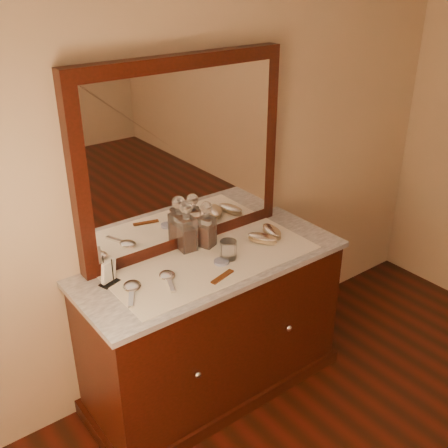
{
  "coord_description": "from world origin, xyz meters",
  "views": [
    {
      "loc": [
        -1.4,
        0.01,
        2.26
      ],
      "look_at": [
        0.0,
        1.85,
        1.1
      ],
      "focal_mm": 42.93,
      "sensor_mm": 36.0,
      "label": 1
    }
  ],
  "objects_px": {
    "hand_mirror_inner": "(168,277)",
    "pin_dish": "(221,262)",
    "mirror_frame": "(183,156)",
    "comb": "(222,277)",
    "dresser_cabinet": "(213,329)",
    "decanter_left": "(187,231)",
    "brush_far": "(272,232)",
    "decanter_right": "(207,229)",
    "napkin_rack": "(109,273)",
    "brush_near": "(262,238)",
    "hand_mirror_outer": "(132,288)"
  },
  "relations": [
    {
      "from": "pin_dish",
      "to": "hand_mirror_outer",
      "type": "bearing_deg",
      "value": 173.19
    },
    {
      "from": "dresser_cabinet",
      "to": "mirror_frame",
      "type": "bearing_deg",
      "value": 90.0
    },
    {
      "from": "brush_near",
      "to": "decanter_left",
      "type": "bearing_deg",
      "value": 154.0
    },
    {
      "from": "pin_dish",
      "to": "brush_far",
      "type": "relative_size",
      "value": 0.43
    },
    {
      "from": "brush_near",
      "to": "brush_far",
      "type": "height_order",
      "value": "same"
    },
    {
      "from": "brush_far",
      "to": "hand_mirror_outer",
      "type": "relative_size",
      "value": 0.82
    },
    {
      "from": "napkin_rack",
      "to": "brush_near",
      "type": "distance_m",
      "value": 0.86
    },
    {
      "from": "napkin_rack",
      "to": "decanter_left",
      "type": "relative_size",
      "value": 0.51
    },
    {
      "from": "comb",
      "to": "decanter_right",
      "type": "height_order",
      "value": "decanter_right"
    },
    {
      "from": "decanter_right",
      "to": "napkin_rack",
      "type": "bearing_deg",
      "value": -178.13
    },
    {
      "from": "comb",
      "to": "napkin_rack",
      "type": "relative_size",
      "value": 1.05
    },
    {
      "from": "brush_near",
      "to": "hand_mirror_outer",
      "type": "xyz_separation_m",
      "value": [
        -0.8,
        0.01,
        -0.01
      ]
    },
    {
      "from": "decanter_left",
      "to": "pin_dish",
      "type": "bearing_deg",
      "value": -75.29
    },
    {
      "from": "comb",
      "to": "decanter_left",
      "type": "xyz_separation_m",
      "value": [
        0.02,
        0.34,
        0.11
      ]
    },
    {
      "from": "comb",
      "to": "hand_mirror_inner",
      "type": "height_order",
      "value": "hand_mirror_inner"
    },
    {
      "from": "mirror_frame",
      "to": "comb",
      "type": "bearing_deg",
      "value": -98.52
    },
    {
      "from": "napkin_rack",
      "to": "decanter_left",
      "type": "xyz_separation_m",
      "value": [
        0.48,
        0.05,
        0.06
      ]
    },
    {
      "from": "hand_mirror_outer",
      "to": "hand_mirror_inner",
      "type": "relative_size",
      "value": 1.07
    },
    {
      "from": "pin_dish",
      "to": "brush_far",
      "type": "distance_m",
      "value": 0.42
    },
    {
      "from": "dresser_cabinet",
      "to": "decanter_right",
      "type": "height_order",
      "value": "decanter_right"
    },
    {
      "from": "brush_near",
      "to": "hand_mirror_inner",
      "type": "relative_size",
      "value": 0.89
    },
    {
      "from": "brush_near",
      "to": "hand_mirror_outer",
      "type": "bearing_deg",
      "value": 178.96
    },
    {
      "from": "mirror_frame",
      "to": "pin_dish",
      "type": "relative_size",
      "value": 15.45
    },
    {
      "from": "decanter_left",
      "to": "hand_mirror_inner",
      "type": "distance_m",
      "value": 0.32
    },
    {
      "from": "hand_mirror_outer",
      "to": "dresser_cabinet",
      "type": "bearing_deg",
      "value": -0.25
    },
    {
      "from": "pin_dish",
      "to": "brush_near",
      "type": "bearing_deg",
      "value": 7.84
    },
    {
      "from": "pin_dish",
      "to": "brush_near",
      "type": "height_order",
      "value": "brush_near"
    },
    {
      "from": "comb",
      "to": "brush_far",
      "type": "xyz_separation_m",
      "value": [
        0.49,
        0.18,
        0.02
      ]
    },
    {
      "from": "dresser_cabinet",
      "to": "brush_far",
      "type": "bearing_deg",
      "value": 2.21
    },
    {
      "from": "decanter_right",
      "to": "hand_mirror_outer",
      "type": "height_order",
      "value": "decanter_right"
    },
    {
      "from": "brush_far",
      "to": "hand_mirror_inner",
      "type": "distance_m",
      "value": 0.71
    },
    {
      "from": "dresser_cabinet",
      "to": "napkin_rack",
      "type": "relative_size",
      "value": 9.71
    },
    {
      "from": "mirror_frame",
      "to": "hand_mirror_outer",
      "type": "bearing_deg",
      "value": -152.48
    },
    {
      "from": "brush_near",
      "to": "hand_mirror_inner",
      "type": "xyz_separation_m",
      "value": [
        -0.61,
        -0.0,
        -0.01
      ]
    },
    {
      "from": "napkin_rack",
      "to": "dresser_cabinet",
      "type": "bearing_deg",
      "value": -13.09
    },
    {
      "from": "decanter_left",
      "to": "decanter_right",
      "type": "xyz_separation_m",
      "value": [
        0.11,
        -0.03,
        -0.01
      ]
    },
    {
      "from": "brush_far",
      "to": "hand_mirror_inner",
      "type": "relative_size",
      "value": 0.89
    },
    {
      "from": "napkin_rack",
      "to": "hand_mirror_inner",
      "type": "relative_size",
      "value": 0.71
    },
    {
      "from": "hand_mirror_inner",
      "to": "comb",
      "type": "bearing_deg",
      "value": -35.23
    },
    {
      "from": "mirror_frame",
      "to": "decanter_left",
      "type": "xyz_separation_m",
      "value": [
        -0.04,
        -0.08,
        -0.39
      ]
    },
    {
      "from": "napkin_rack",
      "to": "decanter_right",
      "type": "height_order",
      "value": "decanter_right"
    },
    {
      "from": "brush_near",
      "to": "hand_mirror_inner",
      "type": "distance_m",
      "value": 0.61
    },
    {
      "from": "hand_mirror_inner",
      "to": "pin_dish",
      "type": "bearing_deg",
      "value": -7.87
    },
    {
      "from": "napkin_rack",
      "to": "brush_far",
      "type": "bearing_deg",
      "value": -6.32
    },
    {
      "from": "hand_mirror_outer",
      "to": "napkin_rack",
      "type": "bearing_deg",
      "value": 115.1
    },
    {
      "from": "mirror_frame",
      "to": "decanter_right",
      "type": "relative_size",
      "value": 4.61
    },
    {
      "from": "comb",
      "to": "napkin_rack",
      "type": "distance_m",
      "value": 0.55
    },
    {
      "from": "brush_far",
      "to": "napkin_rack",
      "type": "bearing_deg",
      "value": 173.68
    },
    {
      "from": "dresser_cabinet",
      "to": "decanter_left",
      "type": "distance_m",
      "value": 0.58
    },
    {
      "from": "dresser_cabinet",
      "to": "pin_dish",
      "type": "distance_m",
      "value": 0.45
    }
  ]
}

